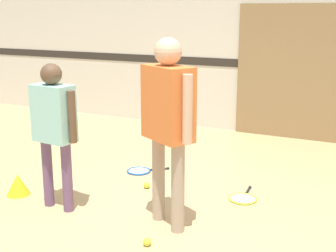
# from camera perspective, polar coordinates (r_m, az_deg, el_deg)

# --- Properties ---
(ground_plane) EXTENTS (16.00, 16.00, 0.00)m
(ground_plane) POSITION_cam_1_polar(r_m,az_deg,el_deg) (4.01, -0.19, -12.36)
(ground_plane) COLOR tan
(wall_back) EXTENTS (16.00, 0.07, 3.20)m
(wall_back) POSITION_cam_1_polar(r_m,az_deg,el_deg) (6.85, 13.07, 12.04)
(wall_back) COLOR silver
(wall_back) RESTS_ON ground_plane
(person_instructor) EXTENTS (0.53, 0.43, 1.57)m
(person_instructor) POSITION_cam_1_polar(r_m,az_deg,el_deg) (3.76, 0.00, 1.59)
(person_instructor) COLOR tan
(person_instructor) RESTS_ON ground_plane
(person_student_left) EXTENTS (0.51, 0.24, 1.34)m
(person_student_left) POSITION_cam_1_polar(r_m,az_deg,el_deg) (4.25, -13.73, 0.60)
(person_student_left) COLOR #6B4C70
(person_student_left) RESTS_ON ground_plane
(racket_spare_on_floor) EXTENTS (0.47, 0.43, 0.03)m
(racket_spare_on_floor) POSITION_cam_1_polar(r_m,az_deg,el_deg) (5.33, -3.37, -5.47)
(racket_spare_on_floor) COLOR blue
(racket_spare_on_floor) RESTS_ON ground_plane
(racket_second_spare) EXTENTS (0.30, 0.49, 0.03)m
(racket_second_spare) POSITION_cam_1_polar(r_m,az_deg,el_deg) (4.64, 9.16, -8.67)
(racket_second_spare) COLOR #C6D838
(racket_second_spare) RESTS_ON ground_plane
(tennis_ball_near_instructor) EXTENTS (0.07, 0.07, 0.07)m
(tennis_ball_near_instructor) POSITION_cam_1_polar(r_m,az_deg,el_deg) (3.73, -2.54, -13.93)
(tennis_ball_near_instructor) COLOR #CCE038
(tennis_ball_near_instructor) RESTS_ON ground_plane
(tennis_ball_by_spare_racket) EXTENTS (0.07, 0.07, 0.07)m
(tennis_ball_by_spare_racket) POSITION_cam_1_polar(r_m,az_deg,el_deg) (5.46, -1.27, -4.71)
(tennis_ball_by_spare_racket) COLOR #CCE038
(tennis_ball_by_spare_racket) RESTS_ON ground_plane
(tennis_ball_stray_left) EXTENTS (0.07, 0.07, 0.07)m
(tennis_ball_stray_left) POSITION_cam_1_polar(r_m,az_deg,el_deg) (4.84, -2.61, -7.22)
(tennis_ball_stray_left) COLOR #CCE038
(tennis_ball_stray_left) RESTS_ON ground_plane
(tennis_ball_stray_right) EXTENTS (0.07, 0.07, 0.07)m
(tennis_ball_stray_right) POSITION_cam_1_polar(r_m,az_deg,el_deg) (4.91, 1.15, -6.90)
(tennis_ball_stray_right) COLOR #CCE038
(tennis_ball_stray_right) RESTS_ON ground_plane
(training_cone) EXTENTS (0.23, 0.23, 0.21)m
(training_cone) POSITION_cam_1_polar(r_m,az_deg,el_deg) (4.88, -17.82, -6.80)
(training_cone) COLOR yellow
(training_cone) RESTS_ON ground_plane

